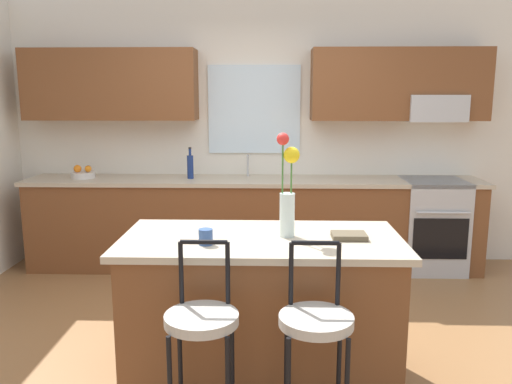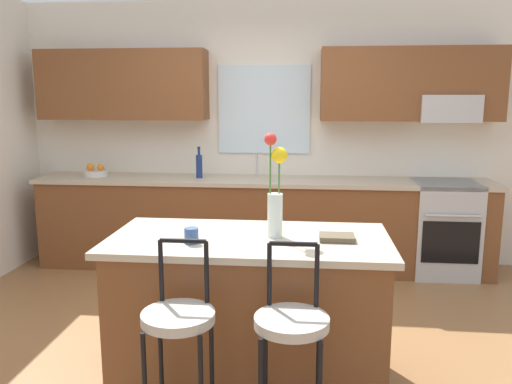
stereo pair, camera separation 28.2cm
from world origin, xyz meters
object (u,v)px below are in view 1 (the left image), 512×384
at_px(mug_ceramic, 206,237).
at_px(fruit_bowl_oranges, 83,174).
at_px(kitchen_island, 261,309).
at_px(oven_range, 431,225).
at_px(bar_stool_middle, 316,329).
at_px(bottle_olive_oil, 190,166).
at_px(bar_stool_near, 202,328).
at_px(flower_vase, 288,191).
at_px(cookbook, 349,236).

bearing_deg(mug_ceramic, fruit_bowl_oranges, 123.42).
bearing_deg(kitchen_island, oven_range, 51.96).
relative_size(bar_stool_middle, fruit_bowl_oranges, 4.34).
bearing_deg(mug_ceramic, bottle_olive_oil, 100.81).
bearing_deg(bar_stool_near, kitchen_island, 66.25).
distance_m(flower_vase, fruit_bowl_oranges, 2.95).
bearing_deg(fruit_bowl_oranges, flower_vase, -47.00).
bearing_deg(fruit_bowl_oranges, kitchen_island, -49.51).
height_order(oven_range, bottle_olive_oil, bottle_olive_oil).
bearing_deg(bottle_olive_oil, cookbook, -59.91).
xyz_separation_m(bar_stool_near, cookbook, (0.79, 0.60, 0.30)).
height_order(kitchen_island, bottle_olive_oil, bottle_olive_oil).
xyz_separation_m(bar_stool_middle, bottle_olive_oil, (-1.03, 2.79, 0.41)).
bearing_deg(bar_stool_middle, bottle_olive_oil, 110.23).
height_order(kitchen_island, fruit_bowl_oranges, fruit_bowl_oranges).
xyz_separation_m(oven_range, bar_stool_middle, (-1.40, -2.77, 0.18)).
relative_size(bar_stool_near, flower_vase, 1.70).
bearing_deg(bar_stool_near, oven_range, 54.82).
xyz_separation_m(flower_vase, bottle_olive_oil, (-0.91, 2.15, -0.15)).
distance_m(oven_range, flower_vase, 2.71).
relative_size(oven_range, mug_ceramic, 10.22).
bearing_deg(mug_ceramic, oven_range, 49.36).
xyz_separation_m(kitchen_island, mug_ceramic, (-0.31, -0.17, 0.50)).
xyz_separation_m(oven_range, bar_stool_near, (-1.95, -2.77, 0.18)).
height_order(oven_range, bar_stool_near, bar_stool_near).
bearing_deg(kitchen_island, mug_ceramic, -151.23).
bearing_deg(bottle_olive_oil, fruit_bowl_oranges, 180.00).
height_order(oven_range, flower_vase, flower_vase).
xyz_separation_m(flower_vase, fruit_bowl_oranges, (-2.00, 2.15, -0.23)).
bearing_deg(fruit_bowl_oranges, bar_stool_near, -60.58).
xyz_separation_m(oven_range, bottle_olive_oil, (-2.43, 0.02, 0.59)).
height_order(kitchen_island, cookbook, cookbook).
relative_size(bar_stool_middle, mug_ceramic, 11.58).
bearing_deg(bar_stool_near, flower_vase, 56.25).
xyz_separation_m(flower_vase, mug_ceramic, (-0.46, -0.19, -0.23)).
height_order(cookbook, fruit_bowl_oranges, fruit_bowl_oranges).
distance_m(oven_range, fruit_bowl_oranges, 3.56).
distance_m(oven_range, kitchen_island, 2.72).
bearing_deg(flower_vase, oven_range, 54.39).
xyz_separation_m(mug_ceramic, cookbook, (0.82, 0.15, -0.03)).
relative_size(bar_stool_near, cookbook, 5.21).
bearing_deg(bar_stool_middle, kitchen_island, 113.75).
xyz_separation_m(mug_ceramic, fruit_bowl_oranges, (-1.54, 2.33, -0.00)).
bearing_deg(kitchen_island, bar_stool_middle, -66.25).
bearing_deg(bar_stool_middle, cookbook, 68.44).
xyz_separation_m(bar_stool_near, flower_vase, (0.43, 0.64, 0.56)).
relative_size(kitchen_island, flower_vase, 2.70).
bearing_deg(oven_range, fruit_bowl_oranges, 179.60).
bearing_deg(cookbook, oven_range, 61.76).
bearing_deg(bar_stool_middle, fruit_bowl_oranges, 127.27).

